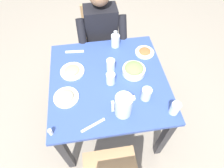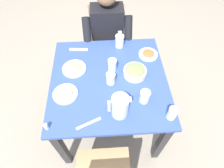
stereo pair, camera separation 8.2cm
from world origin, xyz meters
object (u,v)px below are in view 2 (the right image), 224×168
at_px(plate_beans, 65,93).
at_px(water_glass_far_left, 112,65).
at_px(chair_near, 107,39).
at_px(salad_bowl, 135,71).
at_px(water_glass_near_left, 145,96).
at_px(salt_shaker, 46,127).
at_px(water_glass_by_pitcher, 111,78).
at_px(water_pitcher, 120,106).
at_px(diner_near, 108,41).
at_px(water_glass_far_right, 172,113).
at_px(plate_rice_curry, 148,54).
at_px(oil_carafe, 120,41).
at_px(plate_fries, 74,68).
at_px(dining_table, 109,87).

xyz_separation_m(plate_beans, water_glass_far_left, (-0.38, -0.23, 0.04)).
bearing_deg(chair_near, salad_bowl, 105.33).
xyz_separation_m(water_glass_far_left, water_glass_near_left, (-0.22, 0.33, -0.00)).
bearing_deg(salt_shaker, water_glass_by_pitcher, -141.22).
height_order(chair_near, water_pitcher, water_pitcher).
relative_size(diner_near, salad_bowl, 6.32).
bearing_deg(water_glass_far_right, salt_shaker, 2.26).
xyz_separation_m(plate_beans, water_glass_near_left, (-0.60, 0.09, 0.04)).
xyz_separation_m(plate_rice_curry, oil_carafe, (0.25, -0.14, 0.04)).
xyz_separation_m(water_glass_near_left, oil_carafe, (0.13, -0.62, 0.00)).
height_order(diner_near, plate_fries, diner_near).
bearing_deg(oil_carafe, dining_table, 72.70).
bearing_deg(water_glass_near_left, chair_near, -76.58).
bearing_deg(chair_near, water_glass_far_left, 91.48).
xyz_separation_m(plate_rice_curry, plate_beans, (0.72, 0.39, 0.00)).
height_order(water_glass_far_right, oil_carafe, oil_carafe).
bearing_deg(water_glass_by_pitcher, diner_near, -90.41).
bearing_deg(water_pitcher, salt_shaker, 9.81).
height_order(dining_table, water_glass_far_right, water_glass_far_right).
relative_size(water_glass_near_left, oil_carafe, 0.65).
height_order(dining_table, chair_near, chair_near).
relative_size(chair_near, water_glass_far_left, 8.21).
distance_m(plate_rice_curry, plate_beans, 0.82).
bearing_deg(plate_fries, water_pitcher, 128.45).
bearing_deg(oil_carafe, water_glass_far_left, 73.39).
xyz_separation_m(plate_fries, water_glass_near_left, (-0.55, 0.35, 0.04)).
bearing_deg(dining_table, plate_beans, 21.07).
bearing_deg(diner_near, water_glass_far_left, 92.15).
bearing_deg(salad_bowl, chair_near, -74.67).
bearing_deg(oil_carafe, water_glass_near_left, 102.15).
bearing_deg(water_glass_by_pitcher, salad_bowl, -160.96).
relative_size(plate_rice_curry, water_glass_near_left, 1.62).
bearing_deg(oil_carafe, chair_near, -74.53).
relative_size(plate_beans, water_glass_near_left, 1.81).
distance_m(dining_table, water_glass_far_right, 0.59).
distance_m(diner_near, salad_bowl, 0.58).
height_order(water_glass_far_left, water_glass_by_pitcher, water_glass_far_left).
bearing_deg(salt_shaker, plate_beans, -110.53).
xyz_separation_m(chair_near, oil_carafe, (-0.10, 0.37, 0.28)).
relative_size(plate_beans, oil_carafe, 1.17).
relative_size(plate_fries, water_glass_far_right, 1.94).
bearing_deg(oil_carafe, plate_rice_curry, 151.35).
relative_size(chair_near, plate_rice_curry, 5.23).
distance_m(plate_rice_curry, salt_shaker, 1.05).
bearing_deg(oil_carafe, diner_near, -58.51).
bearing_deg(plate_fries, water_glass_far_right, 145.24).
xyz_separation_m(salad_bowl, water_glass_far_left, (0.18, -0.07, 0.01)).
bearing_deg(plate_fries, salad_bowl, 170.01).
height_order(plate_fries, plate_beans, plate_beans).
distance_m(plate_rice_curry, water_glass_far_right, 0.63).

